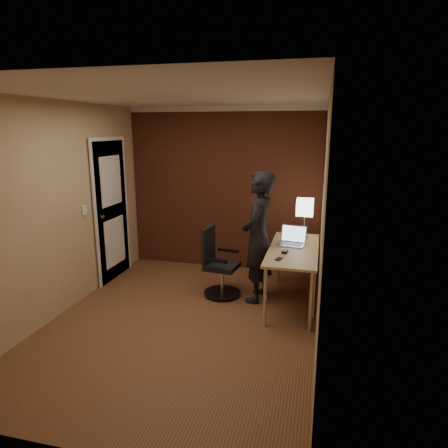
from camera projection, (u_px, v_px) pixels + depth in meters
The scene contains 8 objects.
room at pixel (199, 185), 5.84m from camera, with size 4.00×4.00×4.00m.
desk at pixel (299, 259), 4.96m from camera, with size 0.60×1.50×0.73m.
desk_lamp at pixel (305, 208), 5.32m from camera, with size 0.22×0.22×0.54m.
laptop at pixel (292, 239), 5.11m from camera, with size 0.37×0.31×0.23m.
mouse at pixel (285, 252), 4.76m from camera, with size 0.06×0.10×0.03m, color black.
phone at pixel (279, 259), 4.53m from camera, with size 0.06×0.12×0.01m, color black.
office_chair at pixel (218, 266), 5.28m from camera, with size 0.49×0.54×0.90m.
person at pixel (258, 237), 5.04m from camera, with size 0.61×0.40×1.68m, color black.
Camera 1 is at (1.47, -4.01, 2.19)m, focal length 32.00 mm.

